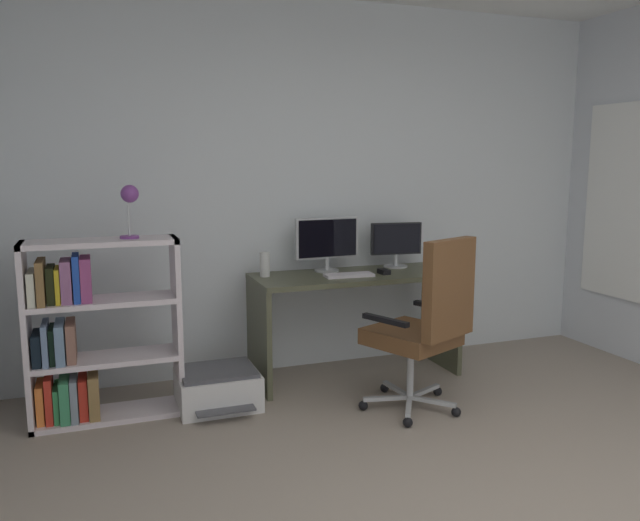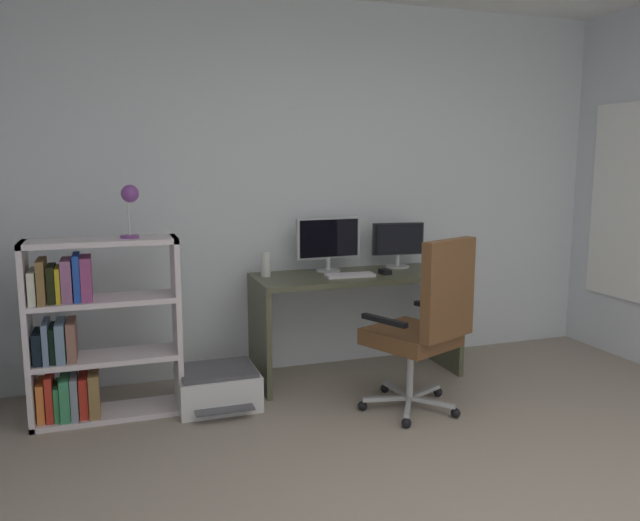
% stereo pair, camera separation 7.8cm
% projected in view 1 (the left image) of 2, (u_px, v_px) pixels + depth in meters
% --- Properties ---
extents(wall_back, '(4.58, 0.10, 2.70)m').
position_uv_depth(wall_back, '(320.00, 188.00, 4.67)').
color(wall_back, silver).
rests_on(wall_back, ground).
extents(desk, '(1.46, 0.58, 0.75)m').
position_uv_depth(desk, '(355.00, 301.00, 4.47)').
color(desk, '#4C4D37').
rests_on(desk, ground).
extents(monitor_main, '(0.48, 0.18, 0.39)m').
position_uv_depth(monitor_main, '(327.00, 240.00, 4.49)').
color(monitor_main, '#B2B5B7').
rests_on(monitor_main, desk).
extents(monitor_secondary, '(0.39, 0.18, 0.34)m').
position_uv_depth(monitor_secondary, '(396.00, 242.00, 4.68)').
color(monitor_secondary, '#B2B5B7').
rests_on(monitor_secondary, desk).
extents(keyboard, '(0.35, 0.15, 0.02)m').
position_uv_depth(keyboard, '(349.00, 275.00, 4.32)').
color(keyboard, silver).
rests_on(keyboard, desk).
extents(computer_mouse, '(0.06, 0.10, 0.03)m').
position_uv_depth(computer_mouse, '(384.00, 272.00, 4.42)').
color(computer_mouse, black).
rests_on(computer_mouse, desk).
extents(desktop_speaker, '(0.07, 0.07, 0.17)m').
position_uv_depth(desktop_speaker, '(265.00, 265.00, 4.31)').
color(desktop_speaker, silver).
rests_on(desktop_speaker, desk).
extents(office_chair, '(0.64, 0.69, 1.10)m').
position_uv_depth(office_chair, '(426.00, 322.00, 3.78)').
color(office_chair, '#B7BABC').
rests_on(office_chair, ground).
extents(bookshelf, '(0.88, 0.30, 1.09)m').
position_uv_depth(bookshelf, '(86.00, 336.00, 3.69)').
color(bookshelf, silver).
rests_on(bookshelf, ground).
extents(desk_lamp, '(0.12, 0.11, 0.32)m').
position_uv_depth(desk_lamp, '(130.00, 201.00, 3.66)').
color(desk_lamp, '#7E3D90').
rests_on(desk_lamp, bookshelf).
extents(printer, '(0.50, 0.51, 0.25)m').
position_uv_depth(printer, '(218.00, 388.00, 3.95)').
color(printer, silver).
rests_on(printer, ground).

